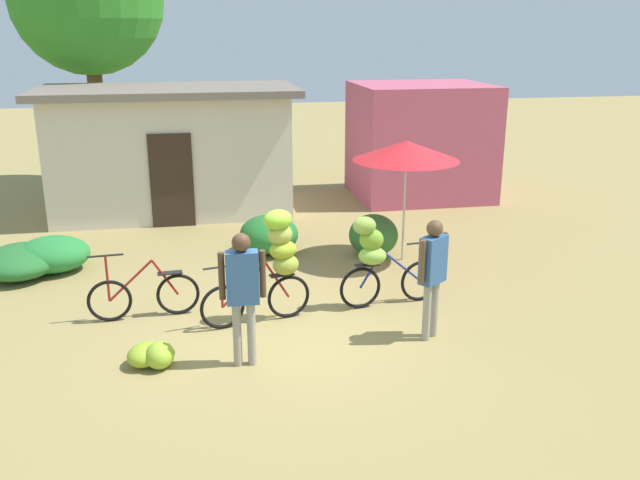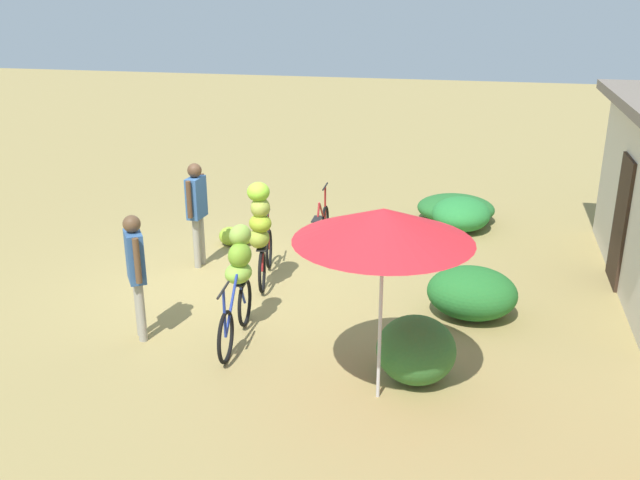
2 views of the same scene
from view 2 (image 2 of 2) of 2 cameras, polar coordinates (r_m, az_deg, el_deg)
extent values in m
plane|color=#97834C|center=(10.78, -7.59, -3.50)|extent=(60.00, 60.00, 0.00)
cube|color=#332319|center=(11.32, 24.09, 1.44)|extent=(0.90, 0.06, 2.00)
ellipsoid|color=#26682C|center=(13.81, 11.41, 2.64)|extent=(1.31, 1.54, 0.52)
ellipsoid|color=#287F37|center=(13.30, 11.85, 2.17)|extent=(1.26, 1.12, 0.62)
ellipsoid|color=#246D2A|center=(9.66, 12.74, -4.38)|extent=(1.11, 1.25, 0.70)
ellipsoid|color=#326B2E|center=(7.95, 8.13, -9.18)|extent=(0.92, 0.92, 0.78)
cylinder|color=beige|center=(7.28, 5.15, -5.95)|extent=(0.04, 0.04, 2.13)
cone|color=red|center=(6.92, 5.39, 1.29)|extent=(1.90, 1.90, 0.35)
torus|color=black|center=(12.47, 0.43, 1.48)|extent=(0.64, 0.10, 0.64)
torus|color=black|center=(11.56, -0.36, -0.01)|extent=(0.64, 0.10, 0.64)
cylinder|color=maroon|center=(11.63, -0.21, 1.58)|extent=(0.37, 0.07, 0.58)
cylinder|color=maroon|center=(12.09, 0.19, 2.29)|extent=(0.66, 0.09, 0.59)
cylinder|color=black|center=(12.27, 0.44, 4.55)|extent=(0.50, 0.07, 0.03)
cylinder|color=maroon|center=(12.37, 0.44, 3.00)|extent=(0.04, 0.04, 0.69)
cube|color=black|center=(11.54, -0.28, 1.78)|extent=(0.37, 0.17, 0.02)
torus|color=black|center=(11.17, -4.35, -0.73)|extent=(0.65, 0.19, 0.66)
torus|color=black|center=(10.24, -4.93, -2.67)|extent=(0.65, 0.19, 0.66)
cylinder|color=maroon|center=(10.30, -4.87, -0.80)|extent=(0.38, 0.12, 0.60)
cylinder|color=maroon|center=(10.76, -4.57, 0.12)|extent=(0.67, 0.18, 0.61)
cylinder|color=black|center=(10.97, -4.43, 2.24)|extent=(0.49, 0.14, 0.03)
cylinder|color=maroon|center=(11.07, -4.39, 0.74)|extent=(0.04, 0.04, 0.61)
cube|color=black|center=(10.21, -4.93, -0.60)|extent=(0.38, 0.21, 0.02)
ellipsoid|color=#90A034|center=(10.11, -5.18, 0.16)|extent=(0.45, 0.39, 0.30)
ellipsoid|color=#8FA725|center=(10.06, -5.08, 1.42)|extent=(0.53, 0.49, 0.27)
ellipsoid|color=#9DA93F|center=(10.03, -5.07, 2.75)|extent=(0.42, 0.37, 0.30)
ellipsoid|color=#87C62C|center=(10.01, -5.24, 4.08)|extent=(0.51, 0.46, 0.28)
torus|color=black|center=(8.37, -7.99, -8.13)|extent=(0.66, 0.13, 0.66)
torus|color=black|center=(9.24, -6.39, -5.28)|extent=(0.66, 0.13, 0.66)
cylinder|color=navy|center=(8.97, -6.71, -4.13)|extent=(0.38, 0.08, 0.57)
cylinder|color=navy|center=(8.52, -7.51, -5.47)|extent=(0.68, 0.12, 0.58)
cylinder|color=black|center=(8.10, -8.19, -4.21)|extent=(0.50, 0.09, 0.03)
cylinder|color=navy|center=(8.23, -8.09, -6.20)|extent=(0.04, 0.04, 0.63)
cube|color=black|center=(9.00, -6.62, -3.47)|extent=(0.37, 0.18, 0.02)
ellipsoid|color=#8BBD42|center=(8.88, -6.92, -2.78)|extent=(0.45, 0.37, 0.27)
ellipsoid|color=#74A42B|center=(8.80, -6.81, -1.27)|extent=(0.40, 0.34, 0.33)
ellipsoid|color=#8AB041|center=(8.83, -6.77, 0.43)|extent=(0.37, 0.31, 0.27)
ellipsoid|color=#90AC28|center=(12.44, -6.82, 0.42)|extent=(0.63, 0.66, 0.28)
ellipsoid|color=#8FB82F|center=(12.31, -7.59, 0.32)|extent=(0.41, 0.47, 0.34)
ellipsoid|color=#82AB28|center=(12.28, -6.81, 0.10)|extent=(0.60, 0.59, 0.25)
cylinder|color=gray|center=(9.19, -15.06, -5.46)|extent=(0.11, 0.11, 0.82)
cylinder|color=gray|center=(9.03, -14.91, -5.91)|extent=(0.11, 0.11, 0.82)
cube|color=#33598C|center=(8.83, -15.40, -1.36)|extent=(0.44, 0.40, 0.65)
cylinder|color=brown|center=(9.05, -15.61, -0.64)|extent=(0.08, 0.08, 0.58)
cylinder|color=brown|center=(8.58, -15.22, -1.72)|extent=(0.08, 0.08, 0.58)
sphere|color=brown|center=(8.69, -15.65, 1.32)|extent=(0.22, 0.22, 0.22)
cylinder|color=gray|center=(11.27, -10.40, -0.28)|extent=(0.11, 0.11, 0.85)
cylinder|color=gray|center=(11.43, -10.01, 0.01)|extent=(0.11, 0.11, 0.85)
cube|color=#33598C|center=(11.12, -10.43, 3.56)|extent=(0.41, 0.21, 0.67)
cylinder|color=#4C3321|center=(10.90, -11.02, 3.37)|extent=(0.08, 0.08, 0.61)
cylinder|color=#4C3321|center=(11.33, -9.89, 4.06)|extent=(0.08, 0.08, 0.61)
sphere|color=#4C3321|center=(11.01, -10.58, 5.81)|extent=(0.23, 0.23, 0.23)
camera|label=1|loc=(16.08, -37.82, 15.45)|focal=38.28mm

